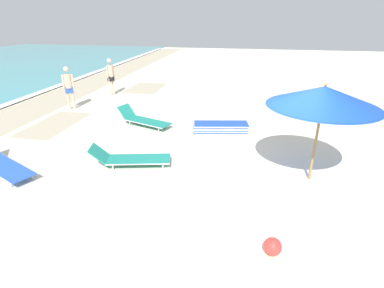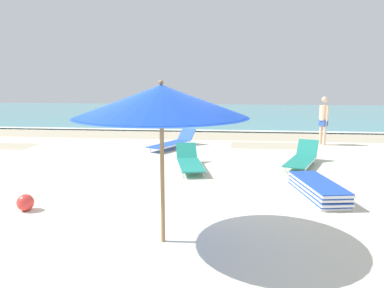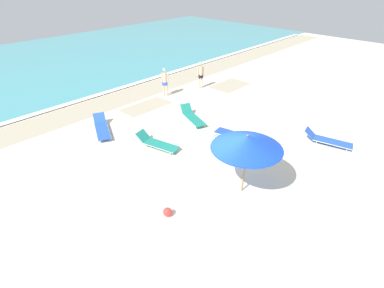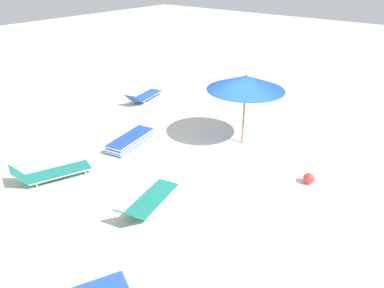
{
  "view_description": "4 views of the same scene",
  "coord_description": "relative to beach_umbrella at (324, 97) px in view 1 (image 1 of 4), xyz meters",
  "views": [
    {
      "loc": [
        -6.42,
        0.31,
        3.7
      ],
      "look_at": [
        -0.04,
        1.54,
        0.87
      ],
      "focal_mm": 28.0,
      "sensor_mm": 36.0,
      "label": 1
    },
    {
      "loc": [
        1.36,
        -6.4,
        2.34
      ],
      "look_at": [
        0.56,
        0.75,
        1.11
      ],
      "focal_mm": 35.0,
      "sensor_mm": 36.0,
      "label": 2
    },
    {
      "loc": [
        -7.04,
        -5.85,
        7.09
      ],
      "look_at": [
        0.48,
        1.33,
        0.85
      ],
      "focal_mm": 28.0,
      "sensor_mm": 36.0,
      "label": 3
    },
    {
      "loc": [
        -5.27,
        8.43,
        5.5
      ],
      "look_at": [
        0.62,
        1.05,
        0.78
      ],
      "focal_mm": 35.0,
      "sensor_mm": 36.0,
      "label": 4
    }
  ],
  "objects": [
    {
      "name": "beachgoer_shoreline_child",
      "position": [
        4.26,
        8.91,
        -1.05
      ],
      "size": [
        0.3,
        0.41,
        1.76
      ],
      "rotation": [
        0.0,
        0.0,
        5.21
      ],
      "color": "beige",
      "rests_on": "ground_plane"
    },
    {
      "name": "sun_lounger_near_water_left",
      "position": [
        2.89,
        5.25,
        -1.83
      ],
      "size": [
        1.29,
        2.12,
        0.61
      ],
      "rotation": [
        0.0,
        0.0,
        -0.36
      ],
      "color": "#1E8475",
      "rests_on": "ground_plane"
    },
    {
      "name": "beach_ball",
      "position": [
        -2.73,
        1.02,
        -1.9
      ],
      "size": [
        0.3,
        0.3,
        0.3
      ],
      "color": "red",
      "rests_on": "ground_plane"
    },
    {
      "name": "lounger_stack",
      "position": [
        2.72,
        2.46,
        -1.88
      ],
      "size": [
        0.95,
        1.97,
        0.32
      ],
      "rotation": [
        0.0,
        0.0,
        0.19
      ],
      "color": "blue",
      "rests_on": "ground_plane"
    },
    {
      "name": "sun_lounger_beside_umbrella",
      "position": [
        -1.09,
        7.61,
        -1.83
      ],
      "size": [
        1.5,
        2.29,
        0.58
      ],
      "rotation": [
        0.0,
        0.0,
        -0.44
      ],
      "color": "blue",
      "rests_on": "ground_plane"
    },
    {
      "name": "sun_lounger_near_water_right",
      "position": [
        -0.15,
        4.54,
        -1.83
      ],
      "size": [
        1.05,
        2.14,
        0.56
      ],
      "rotation": [
        0.0,
        0.0,
        0.23
      ],
      "color": "#1E8475",
      "rests_on": "ground_plane"
    },
    {
      "name": "ground_plane",
      "position": [
        -0.37,
        1.3,
        -2.13
      ],
      "size": [
        60.0,
        60.0,
        0.16
      ],
      "color": "beige"
    },
    {
      "name": "beachgoer_wading_adult",
      "position": [
        6.79,
        8.24,
        -1.05
      ],
      "size": [
        0.43,
        0.27,
        1.76
      ],
      "rotation": [
        0.0,
        0.0,
        2.78
      ],
      "color": "beige",
      "rests_on": "ground_plane"
    },
    {
      "name": "sun_lounger_under_umbrella",
      "position": [
        5.43,
        -0.87,
        -1.84
      ],
      "size": [
        1.04,
        2.17,
        0.54
      ],
      "rotation": [
        0.0,
        0.0,
        0.22
      ],
      "color": "blue",
      "rests_on": "ground_plane"
    },
    {
      "name": "beach_umbrella",
      "position": [
        0.0,
        0.0,
        0.0
      ],
      "size": [
        2.44,
        2.44,
        2.35
      ],
      "color": "#9E7547",
      "rests_on": "ground_plane"
    }
  ]
}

